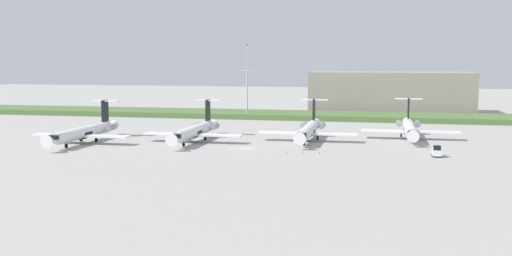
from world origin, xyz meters
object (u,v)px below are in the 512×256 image
Objects in this scene: baggage_tug at (437,152)px; safety_cone_rear_marker at (319,152)px; regional_jet_nearest at (84,132)px; safety_cone_front_marker at (286,152)px; regional_jet_third at (309,130)px; regional_jet_fourth at (410,128)px; antenna_mast at (247,88)px; regional_jet_second at (195,131)px; safety_cone_mid_marker at (302,152)px.

baggage_tug reaches higher than safety_cone_rear_marker.
safety_cone_front_marker is (47.01, -4.81, -2.26)m from regional_jet_nearest.
regional_jet_third is at bearing 16.31° from regional_jet_nearest.
regional_jet_third reaches higher than safety_cone_front_marker.
regional_jet_fourth reaches higher than baggage_tug.
regional_jet_third is at bearing -61.76° from antenna_mast.
safety_cone_rear_marker is (6.62, 0.17, 0.00)m from safety_cone_front_marker.
safety_cone_front_marker is at bearing -132.24° from regional_jet_fourth.
antenna_mast reaches higher than regional_jet_nearest.
regional_jet_third is at bearing 83.41° from safety_cone_front_marker.
regional_jet_fourth is (48.55, 16.03, 0.00)m from regional_jet_second.
baggage_tug is (52.49, -10.61, -1.53)m from regional_jet_second.
regional_jet_second is at bearing 156.44° from safety_cone_mid_marker.
regional_jet_nearest and regional_jet_third have the same top height.
regional_jet_nearest reaches higher than safety_cone_mid_marker.
safety_cone_rear_marker is at bearing -4.95° from regional_jet_nearest.
regional_jet_third is 19.68m from safety_cone_rear_marker.
antenna_mast is 72.26m from safety_cone_mid_marker.
regional_jet_third is 24.80m from regional_jet_fourth.
baggage_tug is 5.82× the size of safety_cone_front_marker.
antenna_mast is at bearing 118.24° from regional_jet_third.
baggage_tug is at bearing 2.63° from safety_cone_front_marker.
safety_cone_mid_marker is at bearing -4.95° from regional_jet_nearest.
antenna_mast is at bearing 141.42° from regional_jet_fourth.
regional_jet_fourth is at bearing 55.95° from safety_cone_rear_marker.
safety_cone_rear_marker is (-22.73, -1.18, -0.73)m from baggage_tug.
regional_jet_nearest is 1.32× the size of antenna_mast.
baggage_tug is (76.35, -3.46, -1.53)m from regional_jet_nearest.
safety_cone_rear_marker is (30.03, -66.78, -9.48)m from antenna_mast.
regional_jet_nearest is 56.36× the size of safety_cone_mid_marker.
baggage_tug is 22.77m from safety_cone_rear_marker.
safety_cone_mid_marker is (26.38, -11.50, -2.26)m from regional_jet_second.
safety_cone_mid_marker is at bearing -178.04° from baggage_tug.
regional_jet_second is 32.09m from safety_cone_rear_marker.
regional_jet_third is at bearing -159.28° from regional_jet_fourth.
regional_jet_fourth is 35.42m from safety_cone_mid_marker.
safety_cone_front_marker is at bearing -96.59° from regional_jet_third.
safety_cone_mid_marker is at bearing -86.89° from regional_jet_third.
antenna_mast is at bearing 109.28° from safety_cone_front_marker.
regional_jet_nearest is at bearing 175.05° from safety_cone_mid_marker.
regional_jet_third is 9.69× the size of baggage_tug.
regional_jet_second is 56.36× the size of safety_cone_rear_marker.
regional_jet_fourth is at bearing 18.27° from regional_jet_second.
regional_jet_nearest is 56.36× the size of safety_cone_front_marker.
regional_jet_second is 26.15m from safety_cone_front_marker.
safety_cone_front_marker is 1.00× the size of safety_cone_mid_marker.
safety_cone_front_marker is (-25.41, -27.99, -2.26)m from regional_jet_fourth.
regional_jet_second is 1.00× the size of regional_jet_fourth.
antenna_mast is 42.75× the size of safety_cone_mid_marker.
safety_cone_front_marker is at bearing -27.32° from regional_jet_second.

